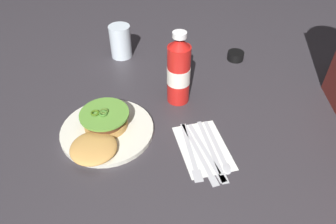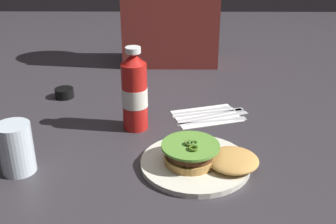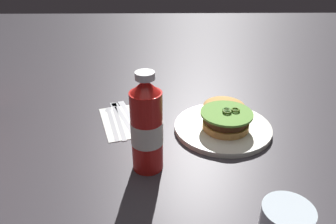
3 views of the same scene
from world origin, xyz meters
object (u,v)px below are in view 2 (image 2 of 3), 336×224
ketchup_bottle (135,93)px  table_knife (213,111)px  fork_utensil (218,120)px  diner_person (170,0)px  napkin (207,116)px  butter_knife (218,116)px  burger_sandwich (206,156)px  dinner_plate (195,163)px  water_glass (16,148)px  steak_knife (215,113)px  condiment_cup (64,93)px  spoon_utensil (212,109)px

ketchup_bottle → table_knife: 0.26m
fork_utensil → diner_person: diner_person is taller
napkin → butter_knife: (0.03, -0.01, 0.00)m
burger_sandwich → table_knife: (0.04, 0.29, -0.03)m
ketchup_bottle → dinner_plate: bearing=-51.4°
dinner_plate → napkin: size_ratio=1.38×
ketchup_bottle → table_knife: ketchup_bottle is taller
napkin → water_glass: bearing=-147.6°
steak_knife → table_knife: size_ratio=0.93×
dinner_plate → condiment_cup: condiment_cup is taller
water_glass → butter_knife: 0.55m
fork_utensil → butter_knife: 0.02m
water_glass → steak_knife: 0.56m
ketchup_bottle → butter_knife: bearing=15.3°
spoon_utensil → diner_person: 0.50m
burger_sandwich → spoon_utensil: (0.04, 0.31, -0.03)m
condiment_cup → burger_sandwich: bearing=-44.1°
napkin → butter_knife: butter_knife is taller
burger_sandwich → water_glass: water_glass is taller
diner_person → condiment_cup: bearing=-134.9°
steak_knife → dinner_plate: bearing=-104.6°
table_knife → ketchup_bottle: bearing=-156.6°
ketchup_bottle → fork_utensil: (0.23, 0.04, -0.10)m
condiment_cup → napkin: condiment_cup is taller
condiment_cup → steak_knife: condiment_cup is taller
burger_sandwich → diner_person: (-0.08, 0.74, 0.21)m
ketchup_bottle → diner_person: diner_person is taller
burger_sandwich → butter_knife: (0.05, 0.26, -0.03)m
fork_utensil → table_knife: same height
spoon_utensil → condiment_cup: bearing=168.8°
butter_knife → table_knife: bearing=107.2°
dinner_plate → table_knife: size_ratio=1.19×
fork_utensil → dinner_plate: bearing=-108.2°
water_glass → condiment_cup: bearing=89.1°
burger_sandwich → condiment_cup: burger_sandwich is taller
water_glass → spoon_utensil: 0.57m
burger_sandwich → fork_utensil: 0.25m
napkin → fork_utensil: fork_utensil is taller
condiment_cup → butter_knife: size_ratio=0.28×
burger_sandwich → condiment_cup: (-0.42, 0.40, -0.02)m
table_knife → diner_person: (-0.13, 0.44, 0.23)m
water_glass → condiment_cup: size_ratio=1.99×
spoon_utensil → burger_sandwich: bearing=-97.5°
dinner_plate → fork_utensil: (0.08, 0.23, -0.00)m
ketchup_bottle → fork_utensil: size_ratio=1.14×
water_glass → diner_person: 0.85m
dinner_plate → diner_person: size_ratio=0.48×
dinner_plate → fork_utensil: bearing=71.8°
fork_utensil → diner_person: size_ratio=0.38×
water_glass → spoon_utensil: (0.46, 0.33, -0.05)m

